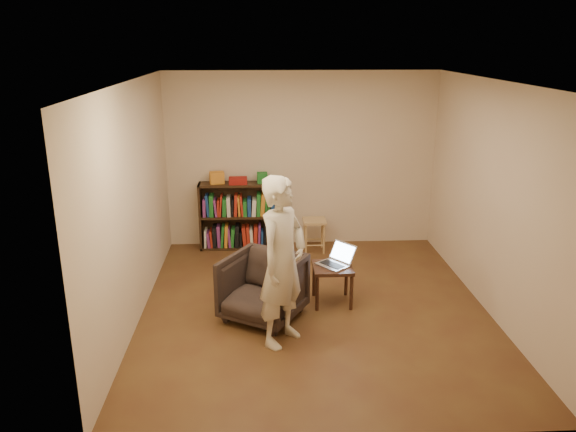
{
  "coord_description": "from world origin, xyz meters",
  "views": [
    {
      "loc": [
        -0.61,
        -5.93,
        3.03
      ],
      "look_at": [
        -0.29,
        0.35,
        1.03
      ],
      "focal_mm": 35.0,
      "sensor_mm": 36.0,
      "label": 1
    }
  ],
  "objects_px": {
    "bookshelf": "(240,219)",
    "stool": "(314,226)",
    "person": "(282,262)",
    "side_table": "(332,272)",
    "armchair": "(263,288)",
    "laptop": "(336,260)"
  },
  "relations": [
    {
      "from": "bookshelf",
      "to": "stool",
      "type": "height_order",
      "value": "bookshelf"
    },
    {
      "from": "armchair",
      "to": "side_table",
      "type": "bearing_deg",
      "value": 53.04
    },
    {
      "from": "stool",
      "to": "person",
      "type": "bearing_deg",
      "value": -102.52
    },
    {
      "from": "laptop",
      "to": "armchair",
      "type": "bearing_deg",
      "value": -104.59
    },
    {
      "from": "armchair",
      "to": "person",
      "type": "relative_size",
      "value": 0.46
    },
    {
      "from": "laptop",
      "to": "side_table",
      "type": "bearing_deg",
      "value": -82.42
    },
    {
      "from": "stool",
      "to": "person",
      "type": "relative_size",
      "value": 0.27
    },
    {
      "from": "side_table",
      "to": "armchair",
      "type": "bearing_deg",
      "value": -157.27
    },
    {
      "from": "bookshelf",
      "to": "side_table",
      "type": "distance_m",
      "value": 2.26
    },
    {
      "from": "bookshelf",
      "to": "person",
      "type": "relative_size",
      "value": 0.68
    },
    {
      "from": "bookshelf",
      "to": "armchair",
      "type": "distance_m",
      "value": 2.32
    },
    {
      "from": "person",
      "to": "armchair",
      "type": "bearing_deg",
      "value": 57.97
    },
    {
      "from": "bookshelf",
      "to": "side_table",
      "type": "bearing_deg",
      "value": -59.46
    },
    {
      "from": "person",
      "to": "side_table",
      "type": "bearing_deg",
      "value": 0.48
    },
    {
      "from": "side_table",
      "to": "person",
      "type": "bearing_deg",
      "value": -126.09
    },
    {
      "from": "laptop",
      "to": "person",
      "type": "height_order",
      "value": "person"
    },
    {
      "from": "bookshelf",
      "to": "laptop",
      "type": "height_order",
      "value": "bookshelf"
    },
    {
      "from": "armchair",
      "to": "person",
      "type": "xyz_separation_m",
      "value": [
        0.2,
        -0.51,
        0.52
      ]
    },
    {
      "from": "armchair",
      "to": "side_table",
      "type": "xyz_separation_m",
      "value": [
        0.83,
        0.35,
        0.02
      ]
    },
    {
      "from": "bookshelf",
      "to": "stool",
      "type": "relative_size",
      "value": 2.47
    },
    {
      "from": "armchair",
      "to": "stool",
      "type": "bearing_deg",
      "value": 99.82
    },
    {
      "from": "laptop",
      "to": "bookshelf",
      "type": "bearing_deg",
      "value": 173.25
    }
  ]
}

